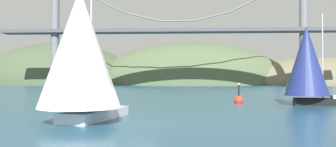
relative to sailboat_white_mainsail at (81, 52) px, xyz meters
The scene contains 8 objects.
ground_plane 6.20m from the sailboat_white_mainsail, ahead, with size 360.00×360.00×0.00m, color navy.
headland_left 144.83m from the sailboat_white_mainsail, 110.66° to the left, with size 71.38×44.00×37.89m, color #425138.
headland_right 149.85m from the sailboat_white_mainsail, 64.73° to the left, with size 77.14×44.00×24.17m, color #6B664C.
headland_center 135.82m from the sailboat_white_mainsail, 86.23° to the left, with size 87.21×44.00×37.51m, color #4C5B3D.
suspension_bridge 96.63m from the sailboat_white_mainsail, 87.64° to the left, with size 119.15×6.00×39.84m.
sailboat_white_mainsail is the anchor object (origin of this frame).
sailboat_navy_sail 26.48m from the sailboat_white_mainsail, 38.99° to the left, with size 9.07×5.54×10.11m.
channel_buoy 24.76m from the sailboat_white_mainsail, 56.47° to the left, with size 1.10×1.10×2.64m.
Camera 1 is at (3.20, -24.04, 3.00)m, focal length 38.19 mm.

